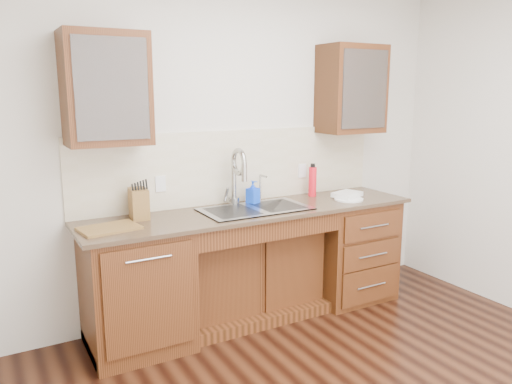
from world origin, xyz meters
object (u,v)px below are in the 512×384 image
water_bottle (312,182)px  cutting_board (109,228)px  knife_block (139,204)px  plate (349,199)px  soap_bottle (253,192)px

water_bottle → cutting_board: size_ratio=0.68×
water_bottle → cutting_board: (-1.81, -0.22, -0.12)m
knife_block → cutting_board: (-0.26, -0.20, -0.10)m
water_bottle → plate: bearing=-58.3°
soap_bottle → water_bottle: (0.60, 0.02, 0.03)m
plate → cutting_board: cutting_board is taller
soap_bottle → water_bottle: 0.61m
cutting_board → plate: bearing=-1.7°
plate → cutting_board: (-1.98, 0.06, 0.00)m
plate → knife_block: size_ratio=1.12×
soap_bottle → water_bottle: size_ratio=0.75×
water_bottle → knife_block: (-1.54, -0.03, -0.02)m
soap_bottle → knife_block: knife_block is taller
water_bottle → plate: size_ratio=1.05×
water_bottle → knife_block: bearing=-179.0°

